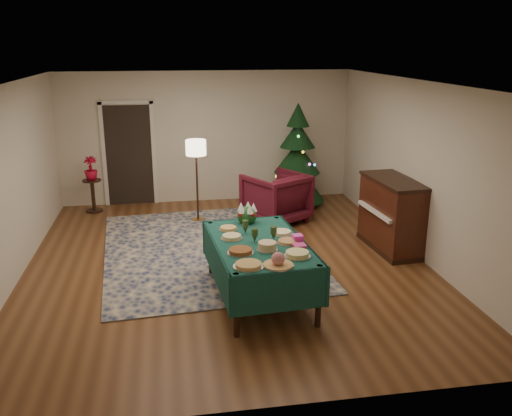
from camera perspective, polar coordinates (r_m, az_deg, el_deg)
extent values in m
plane|color=#593319|center=(8.37, -3.07, -5.74)|extent=(7.00, 7.00, 0.00)
plane|color=white|center=(7.74, -3.39, 13.01)|extent=(7.00, 7.00, 0.00)
plane|color=beige|center=(11.37, -5.19, 7.41)|extent=(6.00, 0.00, 6.00)
plane|color=beige|center=(4.66, 1.58, -6.92)|extent=(6.00, 0.00, 6.00)
plane|color=beige|center=(8.20, -24.55, 2.15)|extent=(0.00, 7.00, 7.00)
plane|color=beige|center=(8.78, 16.67, 3.90)|extent=(0.00, 7.00, 7.00)
cube|color=black|center=(11.41, -13.21, 5.38)|extent=(0.92, 0.02, 2.04)
cube|color=silver|center=(11.44, -15.73, 5.37)|extent=(0.08, 0.04, 2.14)
cube|color=silver|center=(11.37, -10.70, 5.65)|extent=(0.08, 0.04, 2.14)
cube|color=silver|center=(11.24, -13.59, 10.76)|extent=(1.08, 0.04, 0.08)
cube|color=#14214C|center=(8.89, -5.28, -4.33)|extent=(3.51, 4.43, 0.02)
cylinder|color=black|center=(6.22, -2.09, -10.23)|extent=(0.07, 0.07, 0.79)
cylinder|color=black|center=(7.86, -4.78, -4.27)|extent=(0.07, 0.07, 0.79)
cylinder|color=black|center=(6.46, 6.60, -9.23)|extent=(0.07, 0.07, 0.79)
cylinder|color=black|center=(8.05, 2.17, -3.68)|extent=(0.07, 0.07, 0.79)
cube|color=#113E35|center=(6.98, 0.33, -3.74)|extent=(1.30, 2.07, 0.04)
cube|color=#113E35|center=(7.96, -1.38, -2.80)|extent=(1.18, 0.12, 0.49)
cube|color=#113E35|center=(6.19, 2.55, -8.83)|extent=(1.18, 0.12, 0.49)
cube|color=#113E35|center=(7.21, 4.71, -5.02)|extent=(0.18, 2.02, 0.49)
cube|color=#113E35|center=(6.96, -4.22, -5.85)|extent=(0.18, 2.02, 0.49)
cylinder|color=silver|center=(6.21, -0.80, -6.17)|extent=(0.35, 0.35, 0.01)
cylinder|color=tan|center=(6.20, -0.80, -5.96)|extent=(0.30, 0.30, 0.04)
cylinder|color=silver|center=(6.24, 2.34, -6.07)|extent=(0.36, 0.36, 0.01)
sphere|color=#CC727A|center=(6.21, 2.35, -5.35)|extent=(0.16, 0.16, 0.16)
cylinder|color=silver|center=(6.52, 4.36, -5.08)|extent=(0.33, 0.33, 0.01)
cylinder|color=#D8D172|center=(6.51, 4.36, -4.81)|extent=(0.28, 0.28, 0.05)
cylinder|color=silver|center=(6.61, -1.64, -4.72)|extent=(0.33, 0.33, 0.01)
cylinder|color=brown|center=(6.60, -1.64, -4.50)|extent=(0.28, 0.28, 0.04)
cylinder|color=silver|center=(6.69, 1.19, -4.42)|extent=(0.27, 0.27, 0.01)
cylinder|color=tan|center=(6.67, 1.20, -4.00)|extent=(0.23, 0.23, 0.09)
cylinder|color=silver|center=(6.93, 3.37, -3.67)|extent=(0.29, 0.29, 0.01)
cylinder|color=#B2844C|center=(6.92, 3.37, -3.50)|extent=(0.25, 0.25, 0.03)
cylinder|color=silver|center=(7.07, -2.58, -3.23)|extent=(0.29, 0.29, 0.01)
cylinder|color=#D8BF7F|center=(7.06, -2.58, -3.02)|extent=(0.24, 0.24, 0.04)
cylinder|color=silver|center=(7.25, 2.72, -2.70)|extent=(0.29, 0.29, 0.01)
cylinder|color=#F2EACC|center=(7.25, 2.72, -2.54)|extent=(0.25, 0.25, 0.03)
cylinder|color=silver|center=(7.41, -2.94, -2.27)|extent=(0.26, 0.26, 0.01)
cylinder|color=tan|center=(7.40, -2.95, -2.11)|extent=(0.22, 0.22, 0.03)
cone|color=#2D471E|center=(7.26, -1.14, -2.34)|extent=(0.07, 0.07, 0.09)
cylinder|color=#2D471E|center=(7.23, -1.14, -1.67)|extent=(0.08, 0.08, 0.09)
cone|color=#2D471E|center=(7.02, 1.86, -3.04)|extent=(0.07, 0.07, 0.09)
cylinder|color=#2D471E|center=(6.99, 1.87, -2.35)|extent=(0.08, 0.08, 0.09)
cone|color=#2D471E|center=(6.95, -0.14, -3.24)|extent=(0.07, 0.07, 0.09)
cylinder|color=#2D471E|center=(6.92, -0.14, -2.55)|extent=(0.08, 0.08, 0.09)
cube|color=#D13A82|center=(6.80, 4.58, -4.00)|extent=(0.17, 0.17, 0.04)
cube|color=#F845C3|center=(6.95, 4.40, -3.24)|extent=(0.13, 0.13, 0.10)
sphere|color=#1E4C1E|center=(7.66, -0.96, -0.82)|extent=(0.27, 0.27, 0.27)
cone|color=white|center=(7.64, -0.26, 0.11)|extent=(0.10, 0.10, 0.13)
cone|color=white|center=(7.71, -0.85, 0.28)|extent=(0.10, 0.10, 0.13)
cone|color=white|center=(7.67, -1.59, 0.17)|extent=(0.10, 0.10, 0.13)
cone|color=white|center=(7.56, -1.47, -0.07)|extent=(0.10, 0.10, 0.13)
cone|color=white|center=(7.54, -0.64, -0.10)|extent=(0.10, 0.10, 0.13)
sphere|color=#B20C0F|center=(7.72, -0.33, -0.34)|extent=(0.07, 0.07, 0.07)
sphere|color=#B20C0F|center=(7.73, -1.54, -0.33)|extent=(0.07, 0.07, 0.07)
sphere|color=#B20C0F|center=(7.57, -1.60, -0.70)|extent=(0.07, 0.07, 0.07)
sphere|color=#B20C0F|center=(7.57, -0.37, -0.71)|extent=(0.07, 0.07, 0.07)
imported|color=#50111E|center=(10.09, 2.12, 1.35)|extent=(1.33, 1.31, 1.03)
cylinder|color=#A57F3F|center=(10.35, -6.10, -1.22)|extent=(0.26, 0.26, 0.03)
cylinder|color=black|center=(10.15, -6.22, 2.46)|extent=(0.04, 0.04, 1.40)
cylinder|color=#FFEABF|center=(10.00, -6.35, 6.34)|extent=(0.37, 0.37, 0.28)
cylinder|color=black|center=(11.29, -16.64, -0.26)|extent=(0.33, 0.33, 0.04)
cylinder|color=black|center=(11.21, -16.77, 1.21)|extent=(0.07, 0.07, 0.60)
cylinder|color=black|center=(11.13, -16.91, 2.79)|extent=(0.36, 0.36, 0.03)
imported|color=#B30C28|center=(11.10, -16.97, 3.50)|extent=(0.26, 0.46, 0.26)
cylinder|color=black|center=(11.32, 4.25, 0.82)|extent=(0.13, 0.13, 0.17)
cone|color=black|center=(11.22, 4.29, 2.72)|extent=(1.42, 1.42, 0.73)
cone|color=black|center=(11.10, 4.35, 5.34)|extent=(1.16, 1.16, 0.63)
cone|color=black|center=(11.02, 4.41, 7.74)|extent=(0.88, 0.88, 0.52)
cone|color=black|center=(10.96, 4.46, 9.79)|extent=(0.57, 0.57, 0.47)
cube|color=black|center=(9.16, 13.87, -3.93)|extent=(0.67, 1.37, 0.08)
cube|color=#36170D|center=(8.99, 14.12, -0.68)|extent=(0.65, 1.35, 1.09)
cube|color=black|center=(8.84, 14.38, 2.81)|extent=(0.69, 1.39, 0.05)
cube|color=white|center=(8.84, 12.52, -0.35)|extent=(0.19, 1.13, 0.06)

